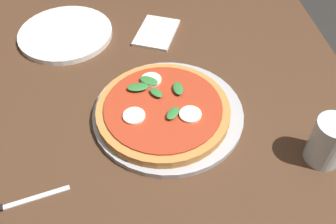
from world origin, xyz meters
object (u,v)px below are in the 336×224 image
at_px(pizza, 163,110).
at_px(knife, 6,206).
at_px(serving_tray, 168,113).
at_px(glass_cup, 328,142).
at_px(dining_table, 152,168).
at_px(plate_white, 66,34).
at_px(napkin, 157,33).

bearing_deg(pizza, knife, 120.50).
height_order(serving_tray, glass_cup, glass_cup).
relative_size(dining_table, serving_tray, 3.95).
height_order(serving_tray, plate_white, plate_white).
height_order(pizza, knife, pizza).
xyz_separation_m(serving_tray, knife, (-0.17, 0.29, -0.00)).
xyz_separation_m(dining_table, knife, (-0.12, 0.25, 0.11)).
relative_size(serving_tray, plate_white, 1.31).
bearing_deg(pizza, napkin, -3.34).
height_order(pizza, napkin, pizza).
bearing_deg(dining_table, knife, 115.34).
bearing_deg(dining_table, pizza, -33.20).
relative_size(plate_white, glass_cup, 2.47).
distance_m(serving_tray, glass_cup, 0.30).
bearing_deg(napkin, knife, 146.35).
height_order(dining_table, plate_white, plate_white).
distance_m(dining_table, plate_white, 0.41).
distance_m(dining_table, serving_tray, 0.13).
bearing_deg(pizza, dining_table, 146.80).
xyz_separation_m(napkin, knife, (-0.45, 0.30, -0.00)).
distance_m(serving_tray, pizza, 0.02).
xyz_separation_m(dining_table, plate_white, (0.35, 0.18, 0.11)).
relative_size(pizza, glass_cup, 2.83).
xyz_separation_m(pizza, glass_cup, (-0.13, -0.28, 0.02)).
height_order(plate_white, napkin, plate_white).
height_order(dining_table, pizza, pizza).
height_order(plate_white, knife, plate_white).
height_order(serving_tray, pizza, pizza).
bearing_deg(knife, pizza, -59.50).
height_order(pizza, glass_cup, glass_cup).
bearing_deg(napkin, pizza, 176.66).
height_order(napkin, knife, napkin).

